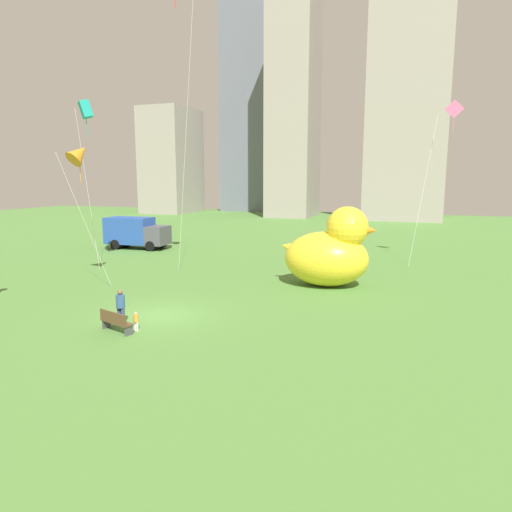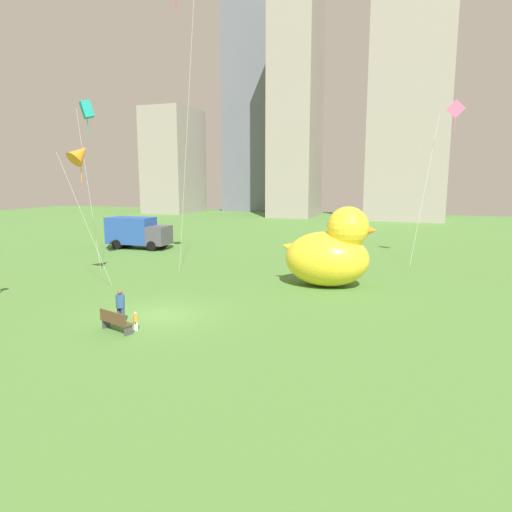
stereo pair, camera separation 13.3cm
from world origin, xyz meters
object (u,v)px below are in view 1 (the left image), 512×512
(kite_teal, at_px, (86,110))
(giant_inflatable_duck, at_px, (330,252))
(park_bench, at_px, (115,321))
(person_adult, at_px, (121,305))
(kite_orange, at_px, (79,154))
(box_truck, at_px, (136,233))
(kite_pink, at_px, (452,117))
(person_child, at_px, (136,321))

(kite_teal, bearing_deg, giant_inflatable_duck, 2.82)
(park_bench, relative_size, person_adult, 1.12)
(kite_orange, bearing_deg, person_adult, -41.03)
(box_truck, bearing_deg, giant_inflatable_duck, -24.13)
(park_bench, xyz_separation_m, person_adult, (-0.42, 0.96, 0.39))
(giant_inflatable_duck, xyz_separation_m, kite_pink, (6.55, 9.33, 8.61))
(kite_teal, bearing_deg, park_bench, -47.57)
(person_adult, distance_m, kite_orange, 11.48)
(giant_inflatable_duck, relative_size, kite_orange, 0.67)
(park_bench, relative_size, giant_inflatable_duck, 0.30)
(kite_teal, bearing_deg, box_truck, 108.07)
(giant_inflatable_duck, bearing_deg, kite_pink, 54.93)
(person_child, bearing_deg, person_adult, 154.26)
(kite_pink, xyz_separation_m, kite_teal, (-23.03, -10.15, 0.22))
(park_bench, bearing_deg, person_child, 28.37)
(park_bench, distance_m, kite_teal, 17.81)
(person_adult, xyz_separation_m, person_child, (1.16, -0.56, -0.40))
(person_child, relative_size, kite_teal, 0.07)
(box_truck, distance_m, kite_orange, 15.76)
(box_truck, bearing_deg, kite_pink, 1.21)
(person_child, height_order, kite_orange, kite_orange)
(kite_pink, bearing_deg, park_bench, -122.50)
(park_bench, distance_m, box_truck, 24.04)
(kite_pink, bearing_deg, box_truck, -178.79)
(park_bench, xyz_separation_m, kite_pink, (13.27, 20.82, 10.16))
(park_bench, height_order, kite_pink, kite_pink)
(kite_orange, bearing_deg, kite_pink, 33.93)
(person_adult, distance_m, kite_teal, 16.78)
(person_child, distance_m, kite_pink, 26.03)
(person_child, bearing_deg, kite_pink, 58.47)
(kite_orange, bearing_deg, box_truck, 112.70)
(kite_pink, bearing_deg, person_adult, -124.56)
(kite_teal, height_order, kite_orange, kite_teal)
(person_adult, xyz_separation_m, kite_orange, (-6.91, 6.01, 6.93))
(person_child, height_order, giant_inflatable_duck, giant_inflatable_duck)
(box_truck, relative_size, kite_pink, 0.50)
(park_bench, relative_size, kite_orange, 0.20)
(giant_inflatable_duck, relative_size, box_truck, 0.98)
(kite_pink, height_order, kite_teal, kite_pink)
(person_adult, bearing_deg, kite_teal, 133.87)
(box_truck, bearing_deg, kite_teal, -71.93)
(person_adult, xyz_separation_m, box_truck, (-12.47, 19.31, 0.57))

